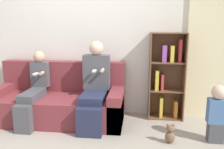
# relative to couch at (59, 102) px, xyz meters

# --- Properties ---
(ground_plane) EXTENTS (14.00, 14.00, 0.00)m
(ground_plane) POSITION_rel_couch_xyz_m (0.38, -0.54, -0.29)
(ground_plane) COLOR #9E9384
(back_wall) EXTENTS (10.00, 0.06, 2.55)m
(back_wall) POSITION_rel_couch_xyz_m (0.38, 0.45, 0.98)
(back_wall) COLOR silver
(back_wall) RESTS_ON ground_plane
(curtain_panel) EXTENTS (0.84, 0.04, 2.23)m
(curtain_panel) POSITION_rel_couch_xyz_m (2.42, 0.40, 0.82)
(curtain_panel) COLOR beige
(curtain_panel) RESTS_ON ground_plane
(couch) EXTENTS (2.06, 0.86, 0.90)m
(couch) POSITION_rel_couch_xyz_m (0.00, 0.00, 0.00)
(couch) COLOR maroon
(couch) RESTS_ON ground_plane
(adult_seated) EXTENTS (0.41, 0.79, 1.26)m
(adult_seated) POSITION_rel_couch_xyz_m (0.60, -0.11, 0.35)
(adult_seated) COLOR #232842
(adult_seated) RESTS_ON ground_plane
(child_seated) EXTENTS (0.28, 0.80, 1.09)m
(child_seated) POSITION_rel_couch_xyz_m (-0.34, -0.15, 0.25)
(child_seated) COLOR #47474C
(child_seated) RESTS_ON ground_plane
(toddler_standing) EXTENTS (0.24, 0.18, 0.76)m
(toddler_standing) POSITION_rel_couch_xyz_m (2.26, -0.50, 0.11)
(toddler_standing) COLOR #47474C
(toddler_standing) RESTS_ON ground_plane
(bookshelf) EXTENTS (0.55, 0.29, 1.38)m
(bookshelf) POSITION_rel_couch_xyz_m (1.70, 0.30, 0.40)
(bookshelf) COLOR brown
(bookshelf) RESTS_ON ground_plane
(teddy_bear) EXTENTS (0.13, 0.11, 0.26)m
(teddy_bear) POSITION_rel_couch_xyz_m (1.68, -0.60, -0.17)
(teddy_bear) COLOR brown
(teddy_bear) RESTS_ON ground_plane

